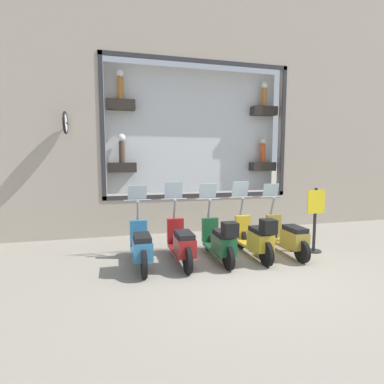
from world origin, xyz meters
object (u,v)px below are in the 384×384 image
at_px(scooter_green_2, 220,240).
at_px(shop_sign_post, 315,218).
at_px(scooter_red_3, 181,243).
at_px(scooter_olive_0, 288,237).
at_px(scooter_teal_4, 141,246).
at_px(scooter_yellow_1, 256,237).

xyz_separation_m(scooter_green_2, shop_sign_post, (0.11, -2.41, 0.35)).
xyz_separation_m(scooter_green_2, scooter_red_3, (0.07, 0.83, -0.02)).
height_order(scooter_olive_0, scooter_green_2, scooter_green_2).
bearing_deg(scooter_teal_4, shop_sign_post, -89.36).
height_order(scooter_green_2, shop_sign_post, scooter_green_2).
height_order(scooter_yellow_1, scooter_green_2, scooter_yellow_1).
bearing_deg(scooter_yellow_1, shop_sign_post, -86.14).
bearing_deg(scooter_red_3, scooter_teal_4, 90.10).
relative_size(scooter_green_2, shop_sign_post, 1.18).
relative_size(scooter_yellow_1, scooter_teal_4, 1.00).
xyz_separation_m(scooter_teal_4, shop_sign_post, (0.05, -4.07, 0.37)).
distance_m(scooter_yellow_1, scooter_teal_4, 2.50).
bearing_deg(scooter_olive_0, scooter_green_2, 92.10).
bearing_deg(scooter_green_2, scooter_yellow_1, -89.63).
xyz_separation_m(scooter_yellow_1, shop_sign_post, (0.11, -1.58, 0.34)).
bearing_deg(scooter_olive_0, scooter_teal_4, 89.90).
bearing_deg(scooter_teal_4, scooter_olive_0, -90.10).
relative_size(scooter_green_2, scooter_red_3, 0.99).
height_order(scooter_green_2, scooter_red_3, scooter_red_3).
bearing_deg(scooter_yellow_1, scooter_red_3, 87.84).
height_order(scooter_green_2, scooter_teal_4, scooter_green_2).
xyz_separation_m(scooter_yellow_1, scooter_green_2, (-0.01, 0.83, -0.01)).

